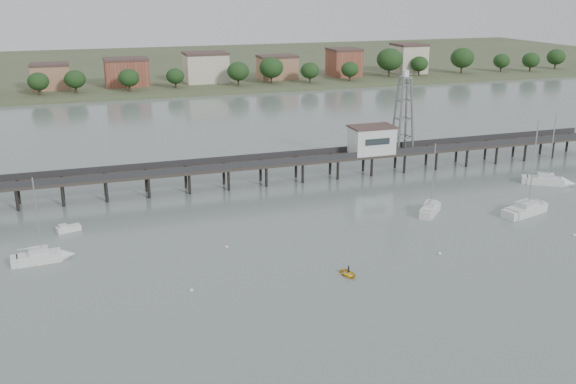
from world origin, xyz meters
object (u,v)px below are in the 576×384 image
sailboat_d (533,208)px  sailboat_b (48,256)px  sailboat_e (553,181)px  sailboat_c (432,208)px  white_tender (68,229)px  lattice_tower (403,114)px  pier (245,165)px  yellow_dinghy (348,275)px

sailboat_d → sailboat_b: bearing=160.0°
sailboat_d → sailboat_e: bearing=22.8°
sailboat_c → white_tender: 56.24m
lattice_tower → sailboat_e: 29.79m
sailboat_e → pier: bearing=-163.8°
sailboat_c → sailboat_b: sailboat_b is taller
sailboat_b → sailboat_e: (86.47, 6.91, -0.01)m
yellow_dinghy → sailboat_c: bearing=28.8°
sailboat_d → yellow_dinghy: 39.66m
white_tender → sailboat_d: bearing=-27.6°
sailboat_c → white_tender: size_ratio=3.27×
sailboat_d → white_tender: 72.27m
sailboat_d → sailboat_e: (13.13, 10.90, 0.01)m
sailboat_d → white_tender: size_ratio=4.43×
pier → sailboat_e: sailboat_e is taller
pier → sailboat_d: size_ratio=9.30×
lattice_tower → sailboat_c: bearing=-106.1°
sailboat_d → white_tender: sailboat_d is taller
sailboat_e → white_tender: (-83.95, 3.52, -0.23)m
pier → lattice_tower: (31.50, 0.00, 7.31)m
pier → sailboat_b: size_ratio=12.35×
pier → yellow_dinghy: 41.17m
lattice_tower → yellow_dinghy: (-28.96, -40.91, -11.10)m
pier → yellow_dinghy: bearing=-86.5°
sailboat_e → lattice_tower: bearing=175.7°
sailboat_b → sailboat_d: (73.35, -3.98, -0.02)m
sailboat_d → sailboat_e: size_ratio=1.16×
yellow_dinghy → white_tender: bearing=131.3°
sailboat_b → yellow_dinghy: sailboat_b is taller
sailboat_d → lattice_tower: bearing=90.1°
pier → white_tender: bearing=-155.6°
sailboat_c → white_tender: bearing=125.2°
pier → sailboat_b: sailboat_b is taller
sailboat_c → yellow_dinghy: 28.40m
sailboat_b → white_tender: sailboat_b is taller
lattice_tower → sailboat_d: 31.42m
lattice_tower → white_tender: (-62.17, -13.92, -10.69)m
white_tender → yellow_dinghy: bearing=-55.2°
sailboat_c → yellow_dinghy: size_ratio=4.12×
pier → white_tender: size_ratio=41.25×
sailboat_e → white_tender: 84.02m
pier → lattice_tower: bearing=0.0°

